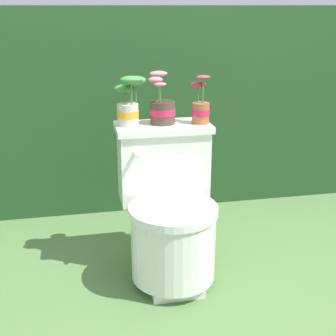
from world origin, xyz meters
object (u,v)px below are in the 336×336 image
(toilet, at_px, (169,212))
(potted_plant_middle, at_px, (201,107))
(potted_plant_midleft, at_px, (162,108))
(potted_plant_left, at_px, (129,103))

(toilet, distance_m, potted_plant_middle, 0.50)
(potted_plant_midleft, height_order, potted_plant_middle, potted_plant_midleft)
(potted_plant_midleft, bearing_deg, potted_plant_middle, -9.40)
(toilet, distance_m, potted_plant_left, 0.53)
(potted_plant_midleft, distance_m, potted_plant_middle, 0.18)
(potted_plant_left, height_order, potted_plant_middle, potted_plant_left)
(potted_plant_left, distance_m, potted_plant_middle, 0.33)
(potted_plant_left, relative_size, potted_plant_middle, 1.03)
(potted_plant_left, bearing_deg, potted_plant_midleft, 1.77)
(toilet, height_order, potted_plant_left, potted_plant_left)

